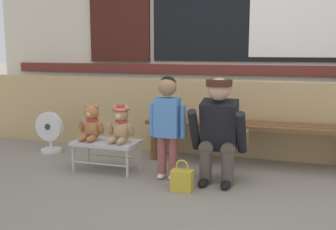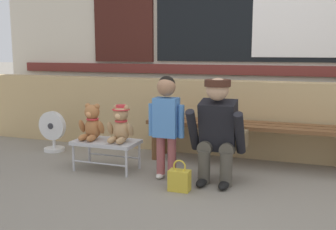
% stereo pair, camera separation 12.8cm
% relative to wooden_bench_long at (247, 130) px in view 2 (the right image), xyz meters
% --- Properties ---
extents(ground_plane, '(60.00, 60.00, 0.00)m').
position_rel_wooden_bench_long_xyz_m(ground_plane, '(-0.10, -1.06, -0.37)').
color(ground_plane, gray).
extents(brick_low_wall, '(6.95, 0.25, 0.85)m').
position_rel_wooden_bench_long_xyz_m(brick_low_wall, '(-0.10, 0.37, 0.05)').
color(brick_low_wall, tan).
rests_on(brick_low_wall, ground).
extents(shop_facade, '(7.09, 0.26, 3.41)m').
position_rel_wooden_bench_long_xyz_m(shop_facade, '(-0.09, 0.88, 1.34)').
color(shop_facade, beige).
rests_on(shop_facade, ground).
extents(wooden_bench_long, '(2.10, 0.40, 0.44)m').
position_rel_wooden_bench_long_xyz_m(wooden_bench_long, '(0.00, 0.00, 0.00)').
color(wooden_bench_long, brown).
rests_on(wooden_bench_long, ground).
extents(small_display_bench, '(0.64, 0.36, 0.30)m').
position_rel_wooden_bench_long_xyz_m(small_display_bench, '(-1.28, -0.66, -0.11)').
color(small_display_bench, '#BCBCC1').
rests_on(small_display_bench, ground).
extents(teddy_bear_plain, '(0.28, 0.26, 0.36)m').
position_rel_wooden_bench_long_xyz_m(teddy_bear_plain, '(-1.44, -0.66, 0.09)').
color(teddy_bear_plain, '#A86B3D').
rests_on(teddy_bear_plain, small_display_bench).
extents(teddy_bear_with_hat, '(0.28, 0.27, 0.36)m').
position_rel_wooden_bench_long_xyz_m(teddy_bear_with_hat, '(-1.12, -0.66, 0.10)').
color(teddy_bear_with_hat, tan).
rests_on(teddy_bear_with_hat, small_display_bench).
extents(child_standing, '(0.35, 0.18, 0.96)m').
position_rel_wooden_bench_long_xyz_m(child_standing, '(-0.62, -0.72, 0.22)').
color(child_standing, '#994C4C').
rests_on(child_standing, ground).
extents(adult_crouching, '(0.50, 0.49, 0.95)m').
position_rel_wooden_bench_long_xyz_m(adult_crouching, '(-0.15, -0.65, 0.11)').
color(adult_crouching, '#4C473D').
rests_on(adult_crouching, ground).
extents(handbag_on_ground, '(0.18, 0.11, 0.27)m').
position_rel_wooden_bench_long_xyz_m(handbag_on_ground, '(-0.40, -0.99, -0.28)').
color(handbag_on_ground, gold).
rests_on(handbag_on_ground, ground).
extents(floor_fan, '(0.34, 0.24, 0.48)m').
position_rel_wooden_bench_long_xyz_m(floor_fan, '(-2.24, -0.22, -0.13)').
color(floor_fan, silver).
rests_on(floor_fan, ground).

